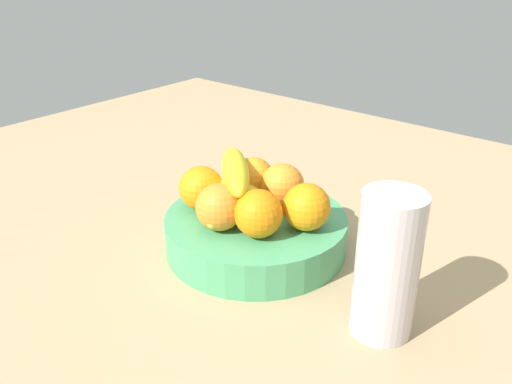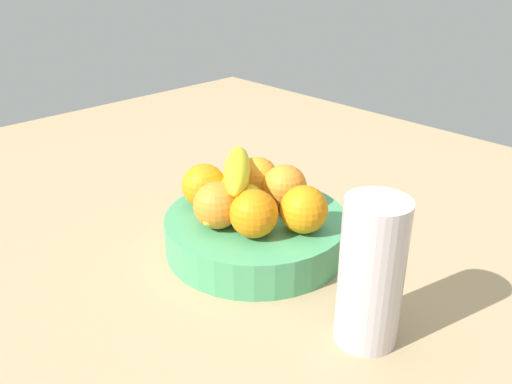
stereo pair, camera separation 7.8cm
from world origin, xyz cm
name	(u,v)px [view 2 (the right image)]	position (x,y,z in cm)	size (l,w,h in cm)	color
ground_plane	(281,256)	(0.00, 0.00, -1.50)	(180.00, 140.00, 3.00)	tan
fruit_bowl	(256,232)	(-2.74, -2.91, 2.80)	(27.63, 27.63, 5.60)	#469A64
orange_front_left	(304,209)	(5.21, -1.21, 9.04)	(6.87, 6.87, 6.87)	orange
orange_front_right	(285,187)	(-1.92, 2.42, 9.04)	(6.87, 6.87, 6.87)	orange
orange_center	(257,178)	(-7.08, 1.53, 9.04)	(6.87, 6.87, 6.87)	orange
orange_back_left	(204,186)	(-10.78, -6.29, 9.04)	(6.87, 6.87, 6.87)	orange
orange_back_right	(217,205)	(-4.30, -9.16, 9.04)	(6.87, 6.87, 6.87)	orange
orange_top_stack	(254,214)	(1.24, -7.16, 9.04)	(6.87, 6.87, 6.87)	orange
banana_bunch	(238,185)	(-6.13, -3.47, 9.80)	(14.98, 17.55, 8.40)	yellow
thermos_tumbler	(371,273)	(21.23, -7.82, 9.19)	(7.50, 7.50, 18.39)	#BFB4B9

